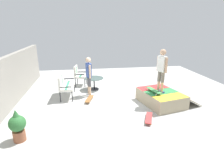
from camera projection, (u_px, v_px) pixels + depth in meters
ground_plane at (116, 103)px, 7.47m from camera, size 12.00×12.00×0.10m
back_wall_cinderblock at (7, 84)px, 6.59m from camera, size 9.00×0.20×1.90m
skate_ramp at (161, 98)px, 7.20m from camera, size 2.09×2.30×0.51m
patio_bench at (65, 83)px, 7.80m from camera, size 1.27×0.59×1.02m
patio_chair_near_house at (78, 74)px, 9.31m from camera, size 0.70×0.64×1.02m
patio_table at (94, 81)px, 8.78m from camera, size 0.90×0.90×0.57m
person_watching at (89, 74)px, 7.81m from camera, size 0.47×0.30×1.70m
person_skater at (162, 68)px, 6.72m from camera, size 0.44×0.34×1.65m
skateboard_by_bench at (89, 99)px, 7.54m from camera, size 0.82×0.42×0.10m
skateboard_spare at (149, 118)px, 5.98m from camera, size 0.82×0.49×0.10m
skateboard_on_ramp at (154, 90)px, 7.00m from camera, size 0.82×0.38×0.10m
potted_plant at (18, 125)px, 4.81m from camera, size 0.44×0.44×0.92m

